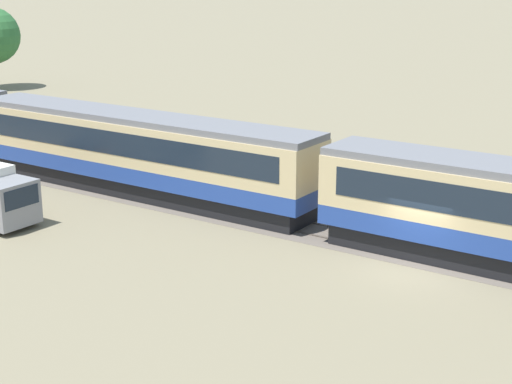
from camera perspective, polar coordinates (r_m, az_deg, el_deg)
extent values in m
plane|color=#7A7056|center=(30.45, 11.33, -5.44)|extent=(600.00, 600.00, 0.00)
cylinder|color=black|center=(31.58, 10.65, -3.74)|extent=(0.90, 0.18, 0.90)
cylinder|color=black|center=(32.84, 11.66, -3.02)|extent=(0.90, 0.18, 0.90)
cube|color=#234293|center=(39.73, -8.66, 1.74)|extent=(20.42, 2.95, 0.80)
cube|color=#D1B784|center=(39.40, -8.74, 3.75)|extent=(20.42, 2.95, 2.05)
cube|color=#192330|center=(39.38, -8.75, 3.90)|extent=(18.79, 2.99, 1.15)
cube|color=slate|center=(39.18, -8.82, 5.43)|extent=(20.42, 2.77, 0.30)
cube|color=black|center=(39.94, -8.61, 0.57)|extent=(19.61, 2.54, 0.88)
cylinder|color=black|center=(35.31, -1.30, -1.33)|extent=(0.90, 0.18, 0.90)
cylinder|color=black|center=(36.43, 0.01, -0.77)|extent=(0.90, 0.18, 0.90)
cylinder|color=black|center=(44.22, -15.70, 1.65)|extent=(0.90, 0.18, 0.90)
cylinder|color=black|center=(45.13, -14.32, 2.03)|extent=(0.90, 0.18, 0.90)
cube|color=#665B51|center=(34.16, 4.37, -2.76)|extent=(126.00, 3.60, 0.01)
cube|color=#4C4238|center=(33.57, 3.76, -3.06)|extent=(126.00, 0.12, 0.04)
cube|color=#4C4238|center=(34.75, 4.96, -2.42)|extent=(126.00, 0.12, 0.04)
cube|color=gray|center=(35.46, -17.48, -0.77)|extent=(1.64, 2.14, 1.93)
cube|color=#192330|center=(34.72, -16.67, -0.39)|extent=(0.03, 1.79, 0.85)
cylinder|color=black|center=(36.47, -16.45, -1.51)|extent=(0.80, 0.26, 0.80)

